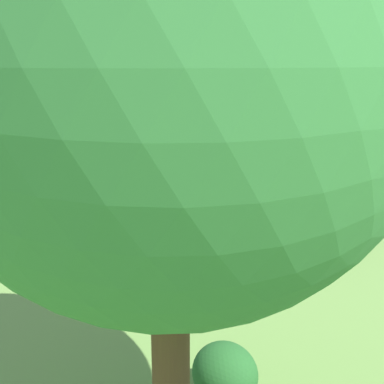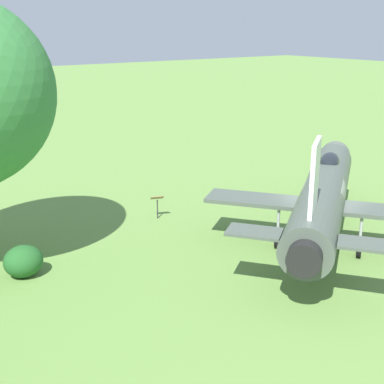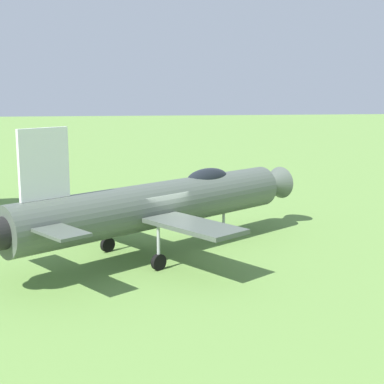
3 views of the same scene
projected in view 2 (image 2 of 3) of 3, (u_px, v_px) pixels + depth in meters
ground_plane at (320, 241)px, 23.08m from camera, size 200.00×200.00×0.00m
display_jet at (324, 192)px, 22.84m from camera, size 10.79×12.97×5.24m
shrub_by_tree at (23, 261)px, 19.72m from camera, size 1.27×1.42×1.16m
info_plaque at (157, 201)px, 25.50m from camera, size 0.59×0.70×1.14m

